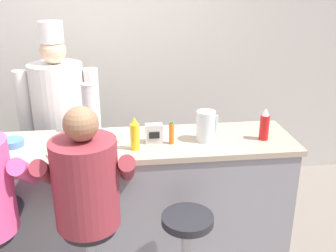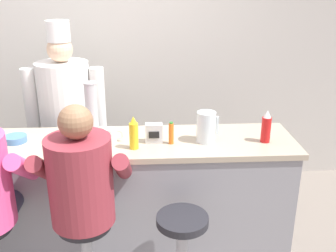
% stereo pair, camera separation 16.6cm
% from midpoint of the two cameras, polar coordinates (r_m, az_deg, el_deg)
% --- Properties ---
extents(wall_back, '(10.00, 0.06, 2.70)m').
position_cam_midpoint_polar(wall_back, '(4.04, -8.27, 10.14)').
color(wall_back, beige).
rests_on(wall_back, ground_plane).
extents(diner_counter, '(2.99, 0.60, 0.99)m').
position_cam_midpoint_polar(diner_counter, '(3.06, -9.51, -10.85)').
color(diner_counter, gray).
rests_on(diner_counter, ground_plane).
extents(ketchup_bottle_red, '(0.07, 0.07, 0.24)m').
position_cam_midpoint_polar(ketchup_bottle_red, '(2.86, 15.68, -0.20)').
color(ketchup_bottle_red, red).
rests_on(ketchup_bottle_red, diner_counter).
extents(mustard_bottle_yellow, '(0.06, 0.06, 0.23)m').
position_cam_midpoint_polar(mustard_bottle_yellow, '(2.65, -3.22, -1.13)').
color(mustard_bottle_yellow, yellow).
rests_on(mustard_bottle_yellow, diner_counter).
extents(hot_sauce_bottle_orange, '(0.04, 0.04, 0.16)m').
position_cam_midpoint_polar(hot_sauce_bottle_orange, '(2.73, 2.20, -1.08)').
color(hot_sauce_bottle_orange, orange).
rests_on(hot_sauce_bottle_orange, diner_counter).
extents(water_pitcher_clear, '(0.15, 0.13, 0.22)m').
position_cam_midpoint_polar(water_pitcher_clear, '(2.78, 7.26, -0.16)').
color(water_pitcher_clear, silver).
rests_on(water_pitcher_clear, diner_counter).
extents(breakfast_plate, '(0.26, 0.26, 0.05)m').
position_cam_midpoint_polar(breakfast_plate, '(2.71, -12.76, -3.24)').
color(breakfast_plate, white).
rests_on(breakfast_plate, diner_counter).
extents(cereal_bowl, '(0.16, 0.16, 0.05)m').
position_cam_midpoint_polar(cereal_bowl, '(2.95, -19.76, -1.77)').
color(cereal_bowl, '#4C7FB7').
rests_on(cereal_bowl, diner_counter).
extents(coffee_mug_white, '(0.13, 0.08, 0.10)m').
position_cam_midpoint_polar(coffee_mug_white, '(2.79, -6.51, -1.33)').
color(coffee_mug_white, white).
rests_on(coffee_mug_white, diner_counter).
extents(cup_stack_steel, '(0.10, 0.10, 0.38)m').
position_cam_midpoint_polar(cup_stack_steel, '(2.95, -9.48, 2.69)').
color(cup_stack_steel, '#B7BABF').
rests_on(cup_stack_steel, diner_counter).
extents(napkin_dispenser_chrome, '(0.12, 0.07, 0.14)m').
position_cam_midpoint_polar(napkin_dispenser_chrome, '(2.76, -0.34, -1.05)').
color(napkin_dispenser_chrome, silver).
rests_on(napkin_dispenser_chrome, diner_counter).
extents(diner_seated_maroon, '(0.58, 0.57, 1.44)m').
position_cam_midpoint_polar(diner_seated_maroon, '(2.41, -10.40, -8.55)').
color(diner_seated_maroon, '#B2B5BA').
rests_on(diner_seated_maroon, ground_plane).
extents(empty_stool_round, '(0.33, 0.33, 0.70)m').
position_cam_midpoint_polar(empty_stool_round, '(2.63, 3.93, -17.25)').
color(empty_stool_round, '#B2B5BA').
rests_on(empty_stool_round, ground_plane).
extents(cook_in_whites_near, '(0.69, 0.44, 1.76)m').
position_cam_midpoint_polar(cook_in_whites_near, '(3.50, -13.26, 1.63)').
color(cook_in_whites_near, '#232328').
rests_on(cook_in_whites_near, ground_plane).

